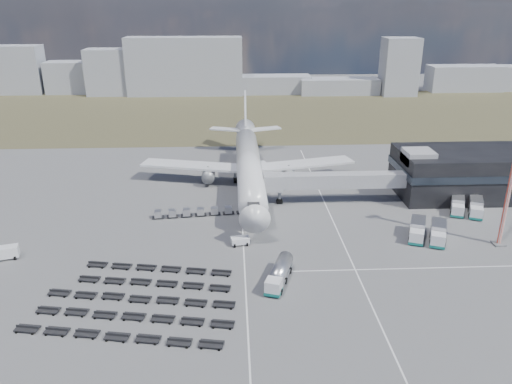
{
  "coord_description": "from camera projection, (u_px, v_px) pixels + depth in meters",
  "views": [
    {
      "loc": [
        -3.5,
        -78.07,
        41.43
      ],
      "look_at": [
        1.0,
        17.28,
        4.0
      ],
      "focal_mm": 35.0,
      "sensor_mm": 36.0,
      "label": 1
    }
  ],
  "objects": [
    {
      "name": "uld_row",
      "position": [
        201.0,
        212.0,
        100.84
      ],
      "size": [
        19.29,
        3.41,
        1.49
      ],
      "rotation": [
        0.0,
        0.0,
        0.1
      ],
      "color": "black",
      "rests_on": "ground"
    },
    {
      "name": "airliner",
      "position": [
        249.0,
        163.0,
        116.05
      ],
      "size": [
        51.59,
        64.53,
        17.62
      ],
      "color": "silver",
      "rests_on": "ground"
    },
    {
      "name": "grass_strip",
      "position": [
        242.0,
        113.0,
        190.17
      ],
      "size": [
        420.0,
        90.0,
        0.01
      ],
      "primitive_type": "cube",
      "color": "#483F2B",
      "rests_on": "ground"
    },
    {
      "name": "service_trucks_far",
      "position": [
        467.0,
        206.0,
        101.8
      ],
      "size": [
        8.2,
        8.85,
        2.87
      ],
      "rotation": [
        0.0,
        0.0,
        -0.39
      ],
      "color": "silver",
      "rests_on": "ground"
    },
    {
      "name": "baggage_dollies",
      "position": [
        139.0,
        299.0,
        72.53
      ],
      "size": [
        30.49,
        23.44,
        0.75
      ],
      "rotation": [
        0.0,
        0.0,
        -0.17
      ],
      "color": "black",
      "rests_on": "ground"
    },
    {
      "name": "floodlight_mast",
      "position": [
        512.0,
        175.0,
        84.63
      ],
      "size": [
        2.47,
        2.04,
        26.36
      ],
      "rotation": [
        0.0,
        0.0,
        0.43
      ],
      "color": "red",
      "rests_on": "ground"
    },
    {
      "name": "service_trucks_near",
      "position": [
        428.0,
        231.0,
        90.74
      ],
      "size": [
        8.52,
        9.19,
        2.99
      ],
      "rotation": [
        0.0,
        0.0,
        -0.39
      ],
      "color": "silver",
      "rests_on": "ground"
    },
    {
      "name": "utility_van",
      "position": [
        5.0,
        253.0,
        84.13
      ],
      "size": [
        4.56,
        3.01,
        2.25
      ],
      "primitive_type": "cube",
      "rotation": [
        0.0,
        0.0,
        0.29
      ],
      "color": "silver",
      "rests_on": "ground"
    },
    {
      "name": "jet_bridge",
      "position": [
        325.0,
        181.0,
        105.72
      ],
      "size": [
        30.3,
        3.8,
        7.05
      ],
      "color": "#939399",
      "rests_on": "ground"
    },
    {
      "name": "fuel_tanker",
      "position": [
        279.0,
        274.0,
        77.08
      ],
      "size": [
        5.33,
        9.78,
        3.08
      ],
      "rotation": [
        0.0,
        0.0,
        -0.33
      ],
      "color": "silver",
      "rests_on": "ground"
    },
    {
      "name": "lane_markings",
      "position": [
        308.0,
        240.0,
        91.09
      ],
      "size": [
        47.12,
        110.0,
        0.01
      ],
      "color": "silver",
      "rests_on": "ground"
    },
    {
      "name": "pushback_tug",
      "position": [
        240.0,
        241.0,
        89.11
      ],
      "size": [
        3.52,
        2.41,
        1.46
      ],
      "primitive_type": "cube",
      "rotation": [
        0.0,
        0.0,
        0.2
      ],
      "color": "silver",
      "rests_on": "ground"
    },
    {
      "name": "terminal",
      "position": [
        465.0,
        172.0,
        110.34
      ],
      "size": [
        30.4,
        16.4,
        11.0
      ],
      "color": "black",
      "rests_on": "ground"
    },
    {
      "name": "skyline",
      "position": [
        224.0,
        73.0,
        226.37
      ],
      "size": [
        291.94,
        24.13,
        25.13
      ],
      "color": "#989BA5",
      "rests_on": "ground"
    },
    {
      "name": "catering_truck",
      "position": [
        264.0,
        171.0,
        122.55
      ],
      "size": [
        4.53,
        6.95,
        2.96
      ],
      "rotation": [
        0.0,
        0.0,
        0.32
      ],
      "color": "silver",
      "rests_on": "ground"
    },
    {
      "name": "ground",
      "position": [
        255.0,
        249.0,
        87.88
      ],
      "size": [
        420.0,
        420.0,
        0.0
      ],
      "primitive_type": "plane",
      "color": "#565659",
      "rests_on": "ground"
    }
  ]
}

